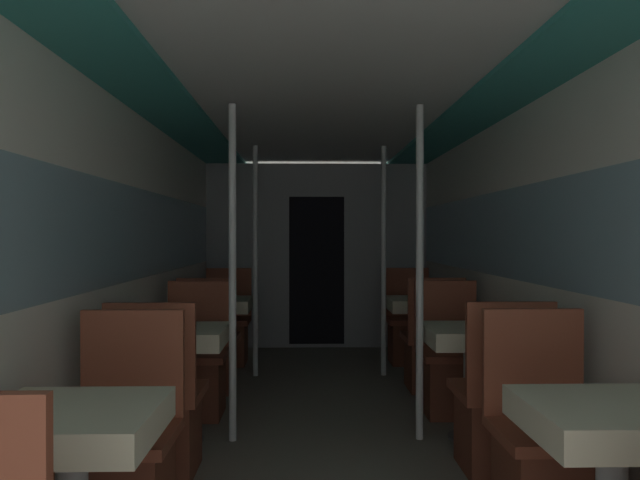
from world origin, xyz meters
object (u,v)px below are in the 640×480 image
object	(u,v)px
chair_left_far_2	(227,335)
chair_right_far_0	(548,466)
chair_left_near_1	(158,422)
chair_left_near_2	(210,357)
support_pole_right_1	(420,272)
chair_left_far_1	(195,375)
dining_table_left_0	(72,441)
dining_table_right_0	(612,436)
chair_right_far_2	(409,334)
support_pole_left_2	(255,261)
dining_table_left_2	(219,311)
dining_table_right_1	(472,344)
support_pole_right_2	(384,261)
support_pole_left_1	(232,273)
dining_table_left_1	(179,346)
chair_left_far_0	(121,470)
dining_table_right_2	(420,310)
chair_right_far_1	(451,374)
chair_right_near_2	(432,355)
chair_right_near_1	(499,419)

from	to	relation	value
chair_left_far_2	chair_right_far_0	xyz separation A→B (m)	(1.87, -3.66, 0.00)
chair_left_near_1	chair_left_near_2	bearing A→B (deg)	90.00
support_pole_right_1	chair_left_far_1	bearing A→B (deg)	159.66
dining_table_left_0	dining_table_right_0	bearing A→B (deg)	0.00
chair_left_far_2	chair_right_far_2	world-z (taller)	same
chair_left_near_2	support_pole_left_2	xyz separation A→B (m)	(0.34, 0.57, 0.78)
dining_table_left_2	dining_table_right_1	world-z (taller)	same
chair_left_far_1	support_pole_right_2	xyz separation A→B (m)	(1.53, 1.26, 0.78)
support_pole_left_1	chair_left_near_2	size ratio (longest dim) A/B	2.23
dining_table_left_1	chair_left_far_0	bearing A→B (deg)	-90.00
chair_right_far_0	dining_table_right_2	world-z (taller)	chair_right_far_0
chair_left_near_1	chair_right_far_2	size ratio (longest dim) A/B	1.00
dining_table_left_2	dining_table_right_2	distance (m)	1.87
chair_left_far_0	chair_left_near_2	distance (m)	2.52
dining_table_left_0	dining_table_right_0	world-z (taller)	same
dining_table_left_0	chair_right_far_1	bearing A→B (deg)	52.01
chair_left_near_2	chair_right_far_2	world-z (taller)	same
chair_left_near_2	support_pole_right_2	size ratio (longest dim) A/B	0.45
dining_table_left_0	chair_left_far_2	distance (m)	4.24
chair_right_far_1	support_pole_right_1	size ratio (longest dim) A/B	0.45
chair_left_far_0	chair_left_far_1	world-z (taller)	same
chair_left_near_1	chair_right_near_2	distance (m)	2.62
chair_left_near_1	chair_right_far_1	size ratio (longest dim) A/B	1.00
chair_left_near_1	dining_table_left_2	world-z (taller)	chair_left_near_1
dining_table_right_0	chair_right_far_1	world-z (taller)	chair_right_far_1
chair_right_near_1	dining_table_right_2	distance (m)	2.42
chair_left_far_1	dining_table_left_2	world-z (taller)	chair_left_far_1
chair_left_near_1	chair_right_near_2	size ratio (longest dim) A/B	1.00
chair_right_near_1	chair_left_far_2	bearing A→B (deg)	122.26
dining_table_left_0	dining_table_right_0	size ratio (longest dim) A/B	1.00
dining_table_left_1	support_pole_left_1	xyz separation A→B (m)	(0.34, 0.00, 0.47)
chair_left_near_1	dining_table_right_1	distance (m)	1.98
chair_left_near_1	chair_right_near_2	bearing A→B (deg)	44.32
chair_right_far_2	chair_left_far_2	bearing A→B (deg)	0.00
dining_table_right_0	chair_right_near_2	xyz separation A→B (m)	(0.00, 3.09, -0.31)
dining_table_left_2	chair_left_near_2	world-z (taller)	chair_left_near_2
chair_left_far_1	chair_right_near_1	bearing A→B (deg)	148.71
chair_left_near_1	chair_left_far_1	xyz separation A→B (m)	(0.00, 1.14, 0.00)
dining_table_right_0	chair_right_far_1	bearing A→B (deg)	90.00
dining_table_right_1	chair_left_far_1	bearing A→B (deg)	163.10
dining_table_left_2	support_pole_right_1	world-z (taller)	support_pole_right_1
dining_table_left_2	dining_table_right_0	bearing A→B (deg)	-62.89
chair_left_near_2	dining_table_right_0	size ratio (longest dim) A/B	1.34
chair_right_far_0	dining_table_right_1	xyz separation A→B (m)	(0.00, 1.26, 0.31)
dining_table_left_2	chair_right_far_2	distance (m)	1.98
dining_table_left_2	chair_right_near_2	world-z (taller)	chair_right_near_2
chair_right_far_1	dining_table_right_2	size ratio (longest dim) A/B	1.34
chair_right_near_1	dining_table_right_0	bearing A→B (deg)	-90.00
chair_left_near_1	dining_table_right_2	xyz separation A→B (m)	(1.87, 2.40, 0.31)
dining_table_right_1	chair_right_far_0	bearing A→B (deg)	-90.00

